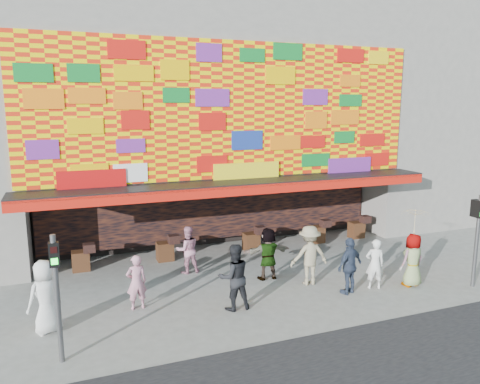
% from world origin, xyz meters
% --- Properties ---
extents(ground, '(90.00, 90.00, 0.00)m').
position_xyz_m(ground, '(0.00, 0.00, 0.00)').
color(ground, slate).
rests_on(ground, ground).
extents(shop_building, '(15.20, 9.40, 10.00)m').
position_xyz_m(shop_building, '(0.00, 8.18, 5.23)').
color(shop_building, gray).
rests_on(shop_building, ground).
extents(neighbor_right, '(11.00, 8.00, 12.00)m').
position_xyz_m(neighbor_right, '(13.00, 8.00, 6.00)').
color(neighbor_right, gray).
rests_on(neighbor_right, ground).
extents(signal_left, '(0.22, 0.20, 3.00)m').
position_xyz_m(signal_left, '(-6.20, -1.50, 1.86)').
color(signal_left, '#59595B').
rests_on(signal_left, ground).
extents(signal_right, '(0.22, 0.20, 3.00)m').
position_xyz_m(signal_right, '(6.20, -1.50, 1.86)').
color(signal_right, '#59595B').
rests_on(signal_right, ground).
extents(ped_a, '(1.12, 0.99, 1.93)m').
position_xyz_m(ped_a, '(-6.51, 0.13, 0.96)').
color(ped_a, silver).
rests_on(ped_a, ground).
extents(ped_b, '(0.60, 0.42, 1.60)m').
position_xyz_m(ped_b, '(-4.14, 0.72, 0.80)').
color(ped_b, '#B9788E').
rests_on(ped_b, ground).
extents(ped_c, '(0.94, 0.73, 1.93)m').
position_xyz_m(ped_c, '(-1.56, -0.30, 0.96)').
color(ped_c, black).
rests_on(ped_c, ground).
extents(ped_d, '(1.32, 0.84, 1.95)m').
position_xyz_m(ped_d, '(1.38, 0.61, 0.97)').
color(ped_d, gray).
rests_on(ped_d, ground).
extents(ped_e, '(1.13, 0.74, 1.78)m').
position_xyz_m(ped_e, '(2.15, -0.53, 0.89)').
color(ped_e, '#2C364D').
rests_on(ped_e, ground).
extents(ped_f, '(1.66, 0.62, 1.76)m').
position_xyz_m(ped_f, '(0.32, 1.50, 0.88)').
color(ped_f, gray).
rests_on(ped_f, ground).
extents(ped_g, '(0.89, 0.62, 1.73)m').
position_xyz_m(ped_g, '(4.40, -0.73, 0.86)').
color(ped_g, gray).
rests_on(ped_g, ground).
extents(ped_h, '(0.69, 0.58, 1.62)m').
position_xyz_m(ped_h, '(3.13, -0.47, 0.81)').
color(ped_h, silver).
rests_on(ped_h, ground).
extents(ped_i, '(0.81, 0.64, 1.66)m').
position_xyz_m(ped_i, '(-2.04, 3.03, 0.83)').
color(ped_i, '#BB7991').
rests_on(ped_i, ground).
extents(parasol, '(0.93, 0.95, 1.79)m').
position_xyz_m(parasol, '(4.40, -0.73, 2.12)').
color(parasol, '#FFE3A0').
rests_on(parasol, ground).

